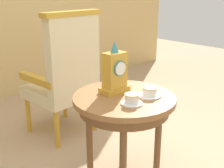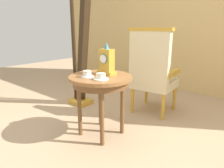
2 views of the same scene
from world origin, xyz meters
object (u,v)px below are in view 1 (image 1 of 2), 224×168
object	(u,v)px
side_table	(124,108)
teacup_left	(132,99)
teacup_right	(150,92)
mantel_clock	(115,72)
armchair	(66,74)

from	to	relation	value
side_table	teacup_left	bearing A→B (deg)	-116.22
side_table	teacup_right	world-z (taller)	teacup_right
teacup_left	mantel_clock	size ratio (longest dim) A/B	0.39
armchair	mantel_clock	bearing A→B (deg)	-98.94
side_table	mantel_clock	size ratio (longest dim) A/B	1.96
side_table	teacup_left	size ratio (longest dim) A/B	5.07
side_table	mantel_clock	distance (m)	0.24
armchair	teacup_left	bearing A→B (deg)	-100.69
teacup_left	teacup_right	world-z (taller)	teacup_left
teacup_left	teacup_right	bearing A→B (deg)	4.68
teacup_right	teacup_left	bearing A→B (deg)	-175.32
teacup_right	armchair	distance (m)	0.98
mantel_clock	armchair	world-z (taller)	armchair
teacup_left	mantel_clock	world-z (taller)	mantel_clock
teacup_left	armchair	size ratio (longest dim) A/B	0.11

